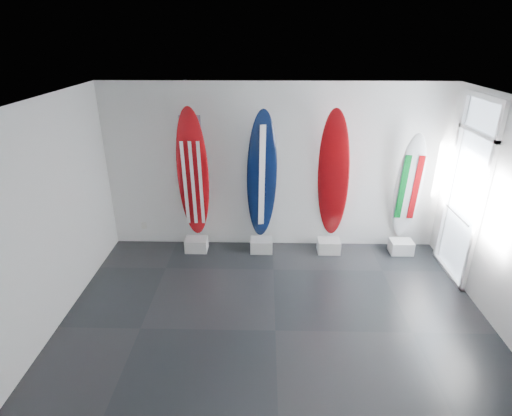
{
  "coord_description": "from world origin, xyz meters",
  "views": [
    {
      "loc": [
        -0.17,
        -4.39,
        3.74
      ],
      "look_at": [
        -0.3,
        1.4,
        1.21
      ],
      "focal_mm": 28.45,
      "sensor_mm": 36.0,
      "label": 1
    }
  ],
  "objects_px": {
    "surfboard_usa": "(193,175)",
    "surfboard_navy": "(262,177)",
    "surfboard_swiss": "(333,176)",
    "surfboard_italy": "(408,188)"
  },
  "relations": [
    {
      "from": "surfboard_usa",
      "to": "surfboard_italy",
      "type": "distance_m",
      "value": 3.76
    },
    {
      "from": "surfboard_usa",
      "to": "surfboard_italy",
      "type": "xyz_separation_m",
      "value": [
        3.76,
        0.0,
        -0.2
      ]
    },
    {
      "from": "surfboard_swiss",
      "to": "surfboard_italy",
      "type": "distance_m",
      "value": 1.34
    },
    {
      "from": "surfboard_usa",
      "to": "surfboard_navy",
      "type": "bearing_deg",
      "value": -1.02
    },
    {
      "from": "surfboard_swiss",
      "to": "surfboard_italy",
      "type": "bearing_deg",
      "value": 19.51
    },
    {
      "from": "surfboard_usa",
      "to": "surfboard_swiss",
      "type": "xyz_separation_m",
      "value": [
        2.44,
        0.0,
        -0.0
      ]
    },
    {
      "from": "surfboard_navy",
      "to": "surfboard_usa",
      "type": "bearing_deg",
      "value": 166.69
    },
    {
      "from": "surfboard_usa",
      "to": "surfboard_swiss",
      "type": "relative_size",
      "value": 1.0
    },
    {
      "from": "surfboard_usa",
      "to": "surfboard_italy",
      "type": "relative_size",
      "value": 1.2
    },
    {
      "from": "surfboard_usa",
      "to": "surfboard_navy",
      "type": "distance_m",
      "value": 1.2
    }
  ]
}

